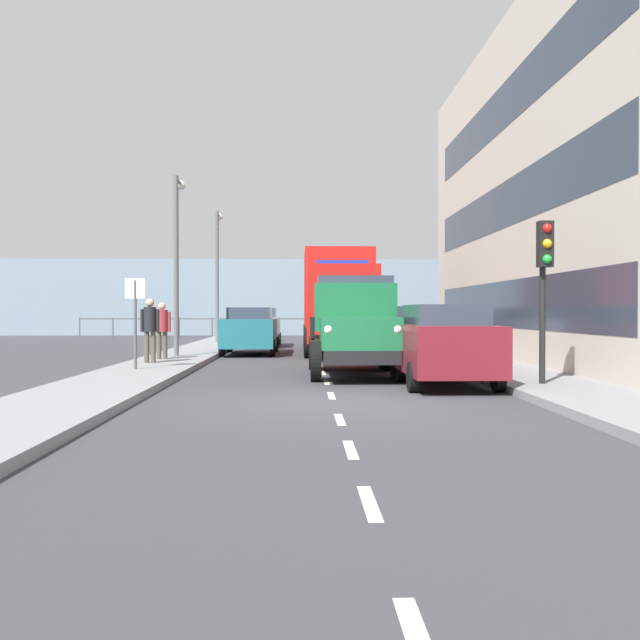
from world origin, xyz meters
name	(u,v)px	position (x,y,z in m)	size (l,w,h in m)	color
ground_plane	(319,361)	(0.00, -10.37, 0.00)	(80.00, 80.00, 0.00)	#38383D
sidewalk_left	(459,358)	(-4.49, -10.37, 0.07)	(2.18, 42.97, 0.15)	gray
sidewalk_right	(178,359)	(4.49, -10.37, 0.07)	(2.18, 42.97, 0.15)	gray
road_centreline_markings	(320,362)	(0.00, -9.65, 0.00)	(0.12, 38.89, 0.01)	silver
sea_horizon	(310,297)	(0.00, -34.85, 2.50)	(80.00, 0.80, 5.00)	gray
seawall_railing	(311,322)	(0.00, -31.25, 0.92)	(28.08, 0.08, 1.20)	#4C5156
truck_vintage_green	(354,328)	(-0.73, -4.93, 1.18)	(2.17, 5.64, 2.43)	black
lorry_cargo_red	(338,298)	(-0.82, -14.51, 2.08)	(2.58, 8.20, 3.87)	red
car_maroon_kerbside_near	(443,344)	(-2.45, -2.68, 0.90)	(1.85, 4.25, 1.72)	maroon
car_red_kerbside_1	(406,335)	(-2.45, -8.02, 0.90)	(1.81, 4.30, 1.72)	#B21E1E
car_silver_kerbside_2	(384,330)	(-2.45, -13.53, 0.89)	(1.86, 3.81, 1.72)	#B7BABF
car_navy_kerbside_3	(370,327)	(-2.45, -18.83, 0.90)	(1.91, 4.39, 1.72)	navy
car_teal_oppositeside_0	(250,330)	(2.45, -13.93, 0.90)	(1.95, 4.50, 1.72)	#1E6670
car_white_oppositeside_1	(259,327)	(2.45, -19.64, 0.90)	(1.86, 4.06, 1.72)	white
pedestrian_strolling	(150,325)	(4.78, -7.55, 1.21)	(0.53, 0.34, 1.79)	#4C473D
pedestrian_near_railing	(162,326)	(4.74, -9.09, 1.15)	(0.53, 0.34, 1.70)	#4C473D
traffic_light_near	(544,266)	(-4.22, -1.49, 2.47)	(0.28, 0.41, 3.20)	black
lamp_post_promenade	(177,248)	(4.57, -10.73, 3.64)	(0.32, 1.14, 5.77)	#59595B
lamp_post_far	(217,264)	(4.45, -20.86, 3.79)	(0.32, 1.14, 6.06)	#59595B
street_sign	(135,307)	(4.68, -5.38, 1.68)	(0.50, 0.07, 2.25)	#4C4C4C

